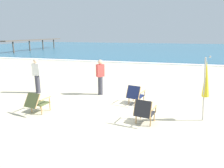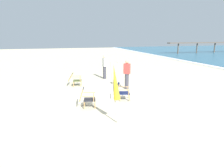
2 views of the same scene
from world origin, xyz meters
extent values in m
plane|color=beige|center=(0.00, 0.00, 0.00)|extent=(80.00, 80.00, 0.00)
cube|color=#2D6684|center=(0.00, 32.86, 0.05)|extent=(80.00, 40.00, 0.10)
cube|color=white|center=(0.00, 12.56, 0.03)|extent=(80.00, 1.10, 0.06)
cube|color=#28282D|center=(1.34, -0.87, 0.32)|extent=(0.61, 0.58, 0.04)
cube|color=#28282D|center=(1.28, -1.18, 0.57)|extent=(0.52, 0.29, 0.51)
cylinder|color=tan|center=(1.16, -0.61, 0.16)|extent=(0.04, 0.04, 0.32)
cylinder|color=tan|center=(1.62, -0.71, 0.16)|extent=(0.04, 0.04, 0.32)
cylinder|color=tan|center=(1.07, -1.03, 0.16)|extent=(0.04, 0.04, 0.32)
cylinder|color=tan|center=(1.53, -1.13, 0.16)|extent=(0.04, 0.04, 0.32)
cube|color=tan|center=(1.07, -0.83, 0.54)|extent=(0.14, 0.52, 0.02)
cylinder|color=tan|center=(1.10, -0.65, 0.43)|extent=(0.04, 0.04, 0.22)
cube|color=tan|center=(1.61, -0.95, 0.54)|extent=(0.14, 0.52, 0.02)
cylinder|color=tan|center=(1.65, -0.76, 0.43)|extent=(0.04, 0.04, 0.22)
cylinder|color=tan|center=(1.03, -1.13, 0.57)|extent=(0.08, 0.20, 0.51)
cylinder|color=tan|center=(1.53, -1.24, 0.57)|extent=(0.08, 0.20, 0.51)
cube|color=#19234C|center=(0.81, 0.84, 0.32)|extent=(0.62, 0.59, 0.04)
cube|color=#19234C|center=(0.72, 0.51, 0.56)|extent=(0.54, 0.37, 0.49)
cylinder|color=tan|center=(0.64, 1.11, 0.16)|extent=(0.04, 0.04, 0.32)
cylinder|color=tan|center=(1.09, 1.00, 0.16)|extent=(0.04, 0.04, 0.32)
cylinder|color=tan|center=(0.53, 0.69, 0.16)|extent=(0.04, 0.04, 0.32)
cylinder|color=tan|center=(0.98, 0.58, 0.16)|extent=(0.04, 0.04, 0.32)
cube|color=tan|center=(0.53, 0.89, 0.54)|extent=(0.17, 0.52, 0.02)
cylinder|color=tan|center=(0.58, 1.08, 0.43)|extent=(0.04, 0.04, 0.22)
cube|color=tan|center=(1.08, 0.76, 0.54)|extent=(0.17, 0.52, 0.02)
cylinder|color=tan|center=(1.12, 0.94, 0.43)|extent=(0.04, 0.04, 0.22)
cylinder|color=tan|center=(0.48, 0.57, 0.56)|extent=(0.10, 0.26, 0.49)
cylinder|color=tan|center=(0.97, 0.44, 0.56)|extent=(0.10, 0.26, 0.49)
cube|color=#515B33|center=(-2.43, -0.94, 0.32)|extent=(0.59, 0.55, 0.04)
cube|color=#515B33|center=(-2.48, -1.31, 0.54)|extent=(0.53, 0.37, 0.46)
cylinder|color=tan|center=(-2.63, -0.69, 0.16)|extent=(0.04, 0.04, 0.32)
cylinder|color=tan|center=(-2.16, -0.77, 0.16)|extent=(0.04, 0.04, 0.32)
cylinder|color=tan|center=(-2.69, -1.12, 0.16)|extent=(0.04, 0.04, 0.32)
cylinder|color=tan|center=(-2.23, -1.19, 0.16)|extent=(0.04, 0.04, 0.32)
cube|color=tan|center=(-2.71, -0.92, 0.54)|extent=(0.12, 0.53, 0.02)
cylinder|color=tan|center=(-2.68, -0.73, 0.43)|extent=(0.04, 0.04, 0.22)
cube|color=tan|center=(-2.15, -1.01, 0.54)|extent=(0.12, 0.53, 0.02)
cylinder|color=tan|center=(-2.12, -0.82, 0.43)|extent=(0.04, 0.04, 0.22)
cylinder|color=tan|center=(-2.74, -1.28, 0.54)|extent=(0.09, 0.31, 0.46)
cylinder|color=tan|center=(-2.23, -1.35, 0.54)|extent=(0.09, 0.31, 0.46)
cylinder|color=#B7B2A8|center=(3.08, -0.33, 1.04)|extent=(0.22, 0.25, 2.09)
cone|color=yellow|center=(3.10, -0.30, 1.41)|extent=(0.39, 0.41, 1.17)
sphere|color=#B7B2A8|center=(3.15, -0.24, 2.09)|extent=(0.06, 0.06, 0.06)
cylinder|color=#383842|center=(-0.99, 1.63, 0.43)|extent=(0.22, 0.22, 0.86)
cube|color=#D13D38|center=(-0.99, 1.63, 1.14)|extent=(0.38, 0.38, 0.56)
sphere|color=tan|center=(-0.99, 1.63, 1.53)|extent=(0.20, 0.20, 0.20)
cylinder|color=#383842|center=(-3.96, 1.10, 0.43)|extent=(0.22, 0.22, 0.86)
cube|color=white|center=(-3.96, 1.10, 1.14)|extent=(0.37, 0.27, 0.56)
sphere|color=beige|center=(-3.96, 1.10, 1.53)|extent=(0.20, 0.20, 0.20)
cube|color=brown|center=(-18.97, 22.36, 1.78)|extent=(0.90, 14.25, 0.16)
cylinder|color=brown|center=(-18.97, 17.02, 0.89)|extent=(0.20, 0.20, 1.78)
cylinder|color=brown|center=(-18.97, 20.58, 0.89)|extent=(0.20, 0.20, 1.78)
cylinder|color=brown|center=(-18.97, 24.14, 0.89)|extent=(0.20, 0.20, 1.78)
cylinder|color=brown|center=(-18.97, 27.70, 0.89)|extent=(0.20, 0.20, 1.78)
camera|label=1|loc=(1.85, -6.86, 2.76)|focal=32.00mm
camera|label=2|loc=(9.18, -2.17, 2.89)|focal=32.00mm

